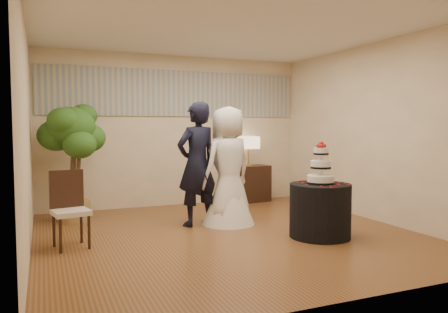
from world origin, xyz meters
name	(u,v)px	position (x,y,z in m)	size (l,w,h in m)	color
floor	(228,235)	(0.00, 0.00, 0.00)	(5.00, 5.00, 0.00)	brown
ceiling	(229,28)	(0.00, 0.00, 2.80)	(5.00, 5.00, 0.00)	white
wall_back	(176,131)	(0.00, 2.50, 1.40)	(5.00, 0.06, 2.80)	beige
wall_front	(348,137)	(0.00, -2.50, 1.40)	(5.00, 0.06, 2.80)	beige
wall_left	(26,134)	(-2.50, 0.00, 1.40)	(0.06, 5.00, 2.80)	beige
wall_right	(374,132)	(2.50, 0.00, 1.40)	(0.06, 5.00, 2.80)	beige
mural_border	(176,93)	(0.00, 2.48, 2.10)	(4.90, 0.02, 0.85)	#A4A29A
groom	(197,164)	(-0.21, 0.71, 0.93)	(0.68, 0.44, 1.85)	black
bride	(228,166)	(0.26, 0.62, 0.89)	(0.87, 0.80, 1.79)	white
cake_table	(320,210)	(1.09, -0.59, 0.36)	(0.81, 0.81, 0.72)	black
wedding_cake	(321,163)	(1.09, -0.59, 1.00)	(0.37, 0.37, 0.57)	white
console	(248,184)	(1.39, 2.24, 0.36)	(0.86, 0.38, 0.71)	black
table_lamp	(248,151)	(1.39, 2.24, 1.00)	(0.34, 0.34, 0.58)	tan
ficus_tree	(73,161)	(-1.90, 1.73, 0.94)	(0.90, 0.90, 1.89)	#2E5E1D
side_chair	(71,210)	(-2.04, 0.14, 0.47)	(0.43, 0.45, 0.94)	black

